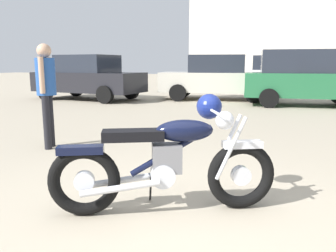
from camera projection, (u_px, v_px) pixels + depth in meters
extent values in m
plane|color=tan|center=(183.00, 235.00, 2.68)|extent=(80.00, 80.00, 0.00)
torus|color=black|center=(241.00, 175.00, 3.15)|extent=(0.62, 0.38, 0.64)
cylinder|color=silver|center=(241.00, 175.00, 3.15)|extent=(0.20, 0.15, 0.18)
torus|color=black|center=(84.00, 181.00, 2.99)|extent=(0.62, 0.38, 0.64)
cylinder|color=silver|center=(84.00, 181.00, 2.99)|extent=(0.20, 0.15, 0.18)
cube|color=silver|center=(242.00, 144.00, 3.09)|extent=(0.38, 0.28, 0.06)
cube|color=black|center=(80.00, 150.00, 2.94)|extent=(0.42, 0.29, 0.07)
cylinder|color=silver|center=(227.00, 145.00, 3.15)|extent=(0.27, 0.16, 0.58)
cylinder|color=silver|center=(231.00, 148.00, 3.01)|extent=(0.27, 0.16, 0.58)
sphere|color=silver|center=(225.00, 120.00, 3.03)|extent=(0.17, 0.17, 0.17)
cylinder|color=silver|center=(216.00, 113.00, 3.01)|extent=(0.30, 0.57, 0.03)
sphere|color=navy|center=(209.00, 107.00, 3.30)|extent=(0.25, 0.25, 0.25)
cylinder|color=black|center=(172.00, 151.00, 3.03)|extent=(0.70, 0.38, 0.47)
ellipsoid|color=black|center=(184.00, 131.00, 3.01)|extent=(0.56, 0.43, 0.20)
cube|color=black|center=(133.00, 135.00, 2.96)|extent=(0.57, 0.42, 0.09)
cube|color=slate|center=(167.00, 158.00, 3.04)|extent=(0.31, 0.28, 0.26)
cylinder|color=silver|center=(162.00, 174.00, 3.06)|extent=(0.29, 0.28, 0.22)
cylinder|color=silver|center=(121.00, 180.00, 3.13)|extent=(0.66, 0.36, 0.14)
cylinder|color=silver|center=(120.00, 188.00, 2.94)|extent=(0.66, 0.36, 0.14)
cylinder|color=black|center=(151.00, 189.00, 3.25)|extent=(0.12, 0.22, 0.33)
cylinder|color=black|center=(47.00, 123.00, 5.32)|extent=(0.12, 0.12, 0.86)
cylinder|color=black|center=(50.00, 121.00, 5.50)|extent=(0.12, 0.12, 0.86)
cylinder|color=#234C93|center=(46.00, 77.00, 5.28)|extent=(0.30, 0.30, 0.58)
cylinder|color=tan|center=(42.00, 75.00, 5.09)|extent=(0.08, 0.08, 0.55)
cylinder|color=tan|center=(49.00, 74.00, 5.46)|extent=(0.08, 0.08, 0.55)
sphere|color=tan|center=(44.00, 51.00, 5.21)|extent=(0.22, 0.22, 0.22)
cylinder|color=black|center=(131.00, 91.00, 13.02)|extent=(0.64, 0.26, 0.62)
cylinder|color=black|center=(105.00, 95.00, 11.48)|extent=(0.64, 0.26, 0.62)
cylinder|color=black|center=(76.00, 89.00, 14.14)|extent=(0.64, 0.26, 0.62)
cylinder|color=black|center=(45.00, 92.00, 12.61)|extent=(0.64, 0.26, 0.62)
cube|color=black|center=(89.00, 82.00, 12.75)|extent=(4.34, 2.09, 0.72)
cube|color=#232833|center=(88.00, 64.00, 12.62)|extent=(2.13, 1.73, 0.64)
cylinder|color=black|center=(266.00, 94.00, 11.96)|extent=(0.62, 0.26, 0.60)
cylinder|color=black|center=(269.00, 98.00, 10.39)|extent=(0.62, 0.26, 0.60)
cube|color=#23663D|center=(307.00, 85.00, 10.84)|extent=(4.06, 2.07, 0.76)
cube|color=#232833|center=(300.00, 62.00, 10.76)|extent=(2.56, 1.78, 0.72)
cylinder|color=black|center=(333.00, 85.00, 16.13)|extent=(0.66, 0.26, 0.64)
cylinder|color=black|center=(334.00, 88.00, 14.56)|extent=(0.66, 0.26, 0.64)
cylinder|color=black|center=(269.00, 84.00, 17.37)|extent=(0.66, 0.26, 0.64)
cylinder|color=black|center=(263.00, 86.00, 15.80)|extent=(0.66, 0.26, 0.64)
cube|color=silver|center=(299.00, 78.00, 15.90)|extent=(4.83, 2.16, 0.74)
cube|color=#232833|center=(293.00, 63.00, 15.89)|extent=(3.63, 1.90, 0.68)
cylinder|color=black|center=(333.00, 88.00, 14.56)|extent=(0.64, 0.29, 0.62)
cylinder|color=black|center=(251.00, 90.00, 13.39)|extent=(0.64, 0.30, 0.62)
cylinder|color=black|center=(254.00, 94.00, 11.73)|extent=(0.64, 0.30, 0.62)
cylinder|color=black|center=(184.00, 89.00, 13.86)|extent=(0.64, 0.30, 0.62)
cylinder|color=black|center=(178.00, 93.00, 12.20)|extent=(0.64, 0.30, 0.62)
cube|color=beige|center=(216.00, 82.00, 12.73)|extent=(4.43, 2.40, 0.72)
cube|color=#232833|center=(217.00, 64.00, 12.61)|extent=(2.23, 1.87, 0.64)
cube|color=beige|center=(308.00, 41.00, 30.93)|extent=(19.24, 15.24, 6.86)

